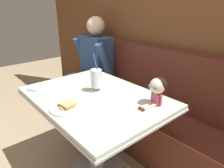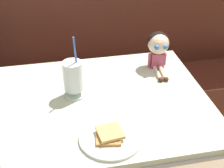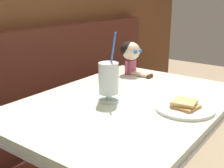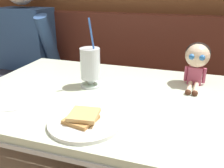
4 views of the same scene
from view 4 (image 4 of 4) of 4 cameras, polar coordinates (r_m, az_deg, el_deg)
booth_bench at (r=1.79m, az=4.35°, el=-6.29°), size 2.60×0.48×1.00m
diner_table at (r=1.16m, az=-2.92°, el=-10.88°), size 1.11×0.81×0.74m
toast_plate at (r=0.83m, az=-6.51°, el=-8.65°), size 0.25×0.25×0.04m
milkshake_glass at (r=1.10m, az=-5.12°, el=4.32°), size 0.10×0.10×0.31m
seated_doll at (r=1.19m, az=19.41°, el=5.85°), size 0.12×0.22×0.20m
diner_patron at (r=1.94m, az=-19.94°, el=7.90°), size 0.55×0.48×0.81m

